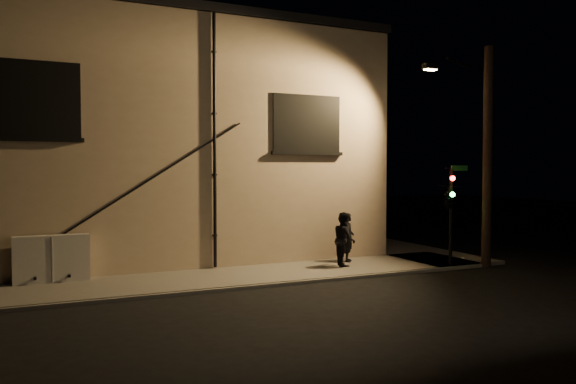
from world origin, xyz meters
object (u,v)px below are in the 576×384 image
traffic_signal (449,198)px  pedestrian_a (348,237)px  pedestrian_b (344,239)px  utility_cabinet (52,259)px  streetlamp_pole (485,152)px

traffic_signal → pedestrian_a: bearing=142.3°
pedestrian_b → traffic_signal: size_ratio=0.54×
utility_cabinet → streetlamp_pole: 14.30m
utility_cabinet → streetlamp_pole: bearing=-11.5°
utility_cabinet → streetlamp_pole: (13.66, -2.78, 3.19)m
pedestrian_b → streetlamp_pole: bearing=-89.4°
pedestrian_a → traffic_signal: 3.69m
streetlamp_pole → utility_cabinet: bearing=168.5°
pedestrian_b → streetlamp_pole: 5.71m
pedestrian_a → pedestrian_b: size_ratio=0.94×
pedestrian_b → utility_cabinet: bearing=102.2°
utility_cabinet → traffic_signal: 12.71m
utility_cabinet → traffic_signal: size_ratio=0.61×
utility_cabinet → pedestrian_b: size_ratio=1.14×
utility_cabinet → streetlamp_pole: size_ratio=0.27×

